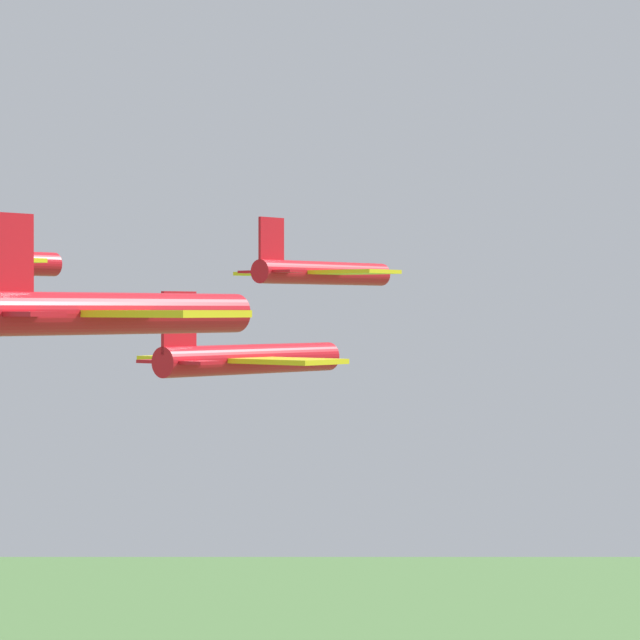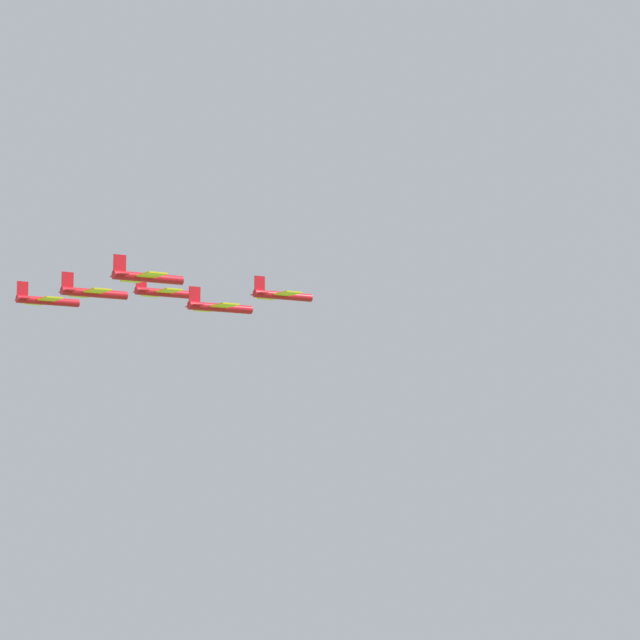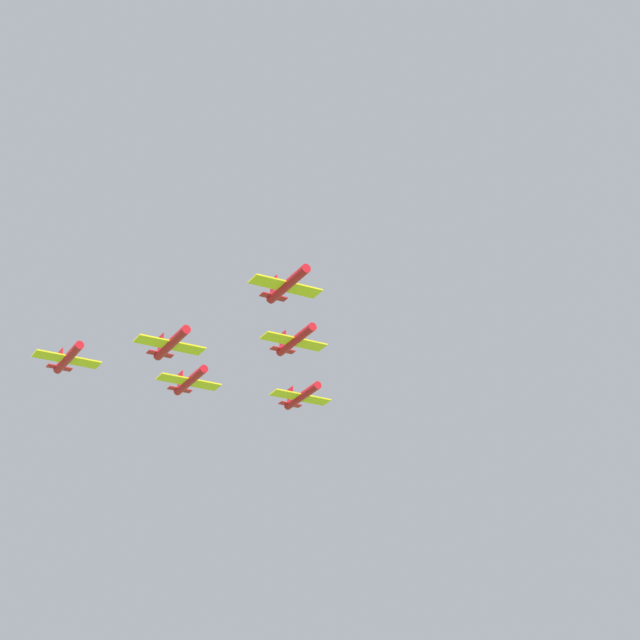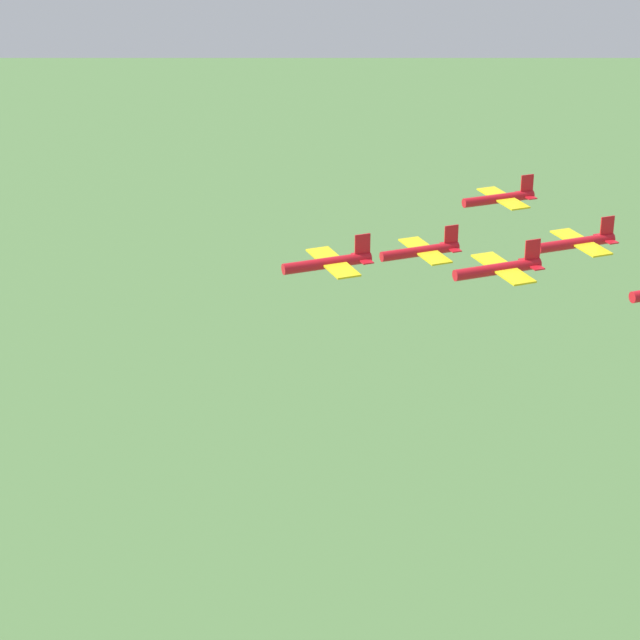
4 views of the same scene
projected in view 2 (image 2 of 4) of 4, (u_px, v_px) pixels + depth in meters
The scene contains 6 objects.
jet_0 at pixel (281, 295), 198.86m from camera, with size 7.38×7.46×2.87m.
jet_1 at pixel (163, 293), 198.71m from camera, with size 7.38×7.46×2.87m.
jet_2 at pixel (218, 307), 184.96m from camera, with size 7.38×7.46×2.87m.
jet_3 at pixel (45, 301), 198.39m from camera, with size 7.38×7.46×2.87m.
jet_4 at pixel (92, 293), 184.99m from camera, with size 7.38×7.46×2.87m.
jet_5 at pixel (145, 277), 171.69m from camera, with size 7.38×7.46×2.87m.
Camera 2 is at (-232.67, -49.34, 138.09)m, focal length 85.00 mm.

